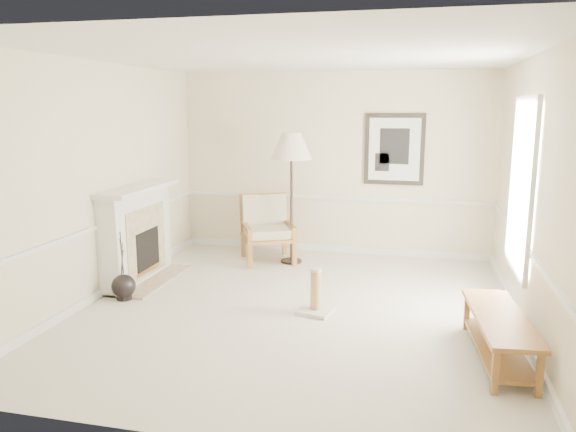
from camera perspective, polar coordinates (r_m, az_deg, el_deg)
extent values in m
plane|color=silver|center=(6.73, 0.82, -9.42)|extent=(5.50, 5.50, 0.00)
cube|color=beige|center=(9.05, 4.67, 5.31)|extent=(5.00, 0.04, 2.90)
cube|color=beige|center=(3.78, -8.28, -2.95)|extent=(5.00, 0.04, 2.90)
cube|color=beige|center=(7.32, -18.65, 3.39)|extent=(0.04, 5.50, 2.90)
cube|color=beige|center=(6.32, 23.59, 1.90)|extent=(0.04, 5.50, 2.90)
cube|color=white|center=(6.32, 0.90, 16.02)|extent=(5.00, 5.50, 0.04)
cube|color=white|center=(9.28, 4.51, -3.34)|extent=(4.95, 0.04, 0.10)
cube|color=white|center=(9.10, 4.60, 1.85)|extent=(4.95, 0.04, 0.05)
cube|color=white|center=(6.69, 22.71, 2.87)|extent=(0.03, 1.20, 1.80)
cube|color=white|center=(6.69, 22.62, 2.88)|extent=(0.05, 1.34, 1.94)
cube|color=black|center=(8.90, 10.76, 6.67)|extent=(0.92, 0.04, 1.10)
cube|color=white|center=(8.88, 10.75, 6.66)|extent=(0.78, 0.01, 0.96)
cube|color=black|center=(8.87, 10.76, 6.98)|extent=(0.45, 0.01, 0.55)
cube|color=white|center=(7.90, -15.13, -1.96)|extent=(0.28, 1.50, 1.25)
cube|color=white|center=(7.76, -15.05, 2.74)|extent=(0.46, 1.64, 0.06)
cube|color=#C6B28E|center=(7.85, -14.17, -2.55)|extent=(0.02, 1.05, 0.95)
cube|color=black|center=(7.88, -14.06, -3.48)|extent=(0.02, 0.62, 0.58)
cube|color=#CD8E44|center=(7.94, -13.94, -5.30)|extent=(0.01, 0.66, 0.05)
cube|color=#C6B28E|center=(7.99, -13.89, -6.29)|extent=(0.60, 1.50, 0.03)
sphere|color=black|center=(7.28, -16.36, -6.86)|extent=(0.30, 0.30, 0.30)
cylinder|color=black|center=(7.32, -16.31, -7.81)|extent=(0.19, 0.19, 0.08)
cylinder|color=black|center=(7.17, -16.53, -3.92)|extent=(0.05, 0.12, 0.47)
cylinder|color=black|center=(7.18, -16.51, -4.20)|extent=(0.06, 0.15, 0.38)
cylinder|color=black|center=(7.16, -16.54, -3.63)|extent=(0.03, 0.07, 0.55)
cube|color=brown|center=(8.30, -3.89, -3.96)|extent=(0.09, 0.09, 0.41)
cube|color=brown|center=(8.94, -4.54, -2.87)|extent=(0.09, 0.09, 0.41)
cube|color=brown|center=(8.42, 0.63, -3.71)|extent=(0.09, 0.09, 0.41)
cube|color=brown|center=(9.05, -0.34, -2.65)|extent=(0.09, 0.09, 0.41)
cube|color=brown|center=(8.63, -2.04, -2.17)|extent=(1.01, 1.01, 0.05)
cube|color=brown|center=(8.89, -2.47, 0.43)|extent=(0.76, 0.49, 0.59)
cube|color=brown|center=(8.54, -4.26, -1.08)|extent=(0.39, 0.71, 0.05)
cube|color=brown|center=(8.65, 0.13, -0.88)|extent=(0.39, 0.71, 0.05)
cube|color=white|center=(8.61, -2.05, -1.54)|extent=(0.92, 0.92, 0.13)
cube|color=white|center=(8.83, -2.39, 0.49)|extent=(0.71, 0.50, 0.53)
cylinder|color=black|center=(8.65, 0.35, -4.60)|extent=(0.32, 0.32, 0.03)
cylinder|color=black|center=(8.45, 0.35, 1.30)|extent=(0.04, 0.04, 1.78)
cone|color=#FCE8C9|center=(8.35, 0.36, 7.14)|extent=(0.79, 0.79, 0.39)
cube|color=brown|center=(5.69, 20.74, -9.61)|extent=(0.60, 1.56, 0.04)
cube|color=brown|center=(5.80, 20.53, -12.44)|extent=(0.52, 1.45, 0.03)
cube|color=brown|center=(5.11, 20.31, -14.66)|extent=(0.06, 0.06, 0.39)
cube|color=brown|center=(5.20, 24.20, -14.52)|extent=(0.06, 0.06, 0.39)
cube|color=brown|center=(6.38, 17.71, -9.27)|extent=(0.06, 0.06, 0.39)
cube|color=brown|center=(6.44, 20.81, -9.25)|extent=(0.06, 0.06, 0.39)
cube|color=silver|center=(6.61, 2.81, -9.58)|extent=(0.45, 0.45, 0.05)
cylinder|color=tan|center=(6.53, 2.83, -7.53)|extent=(0.12, 0.12, 0.45)
cylinder|color=silver|center=(6.46, 2.85, -5.46)|extent=(0.14, 0.14, 0.04)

